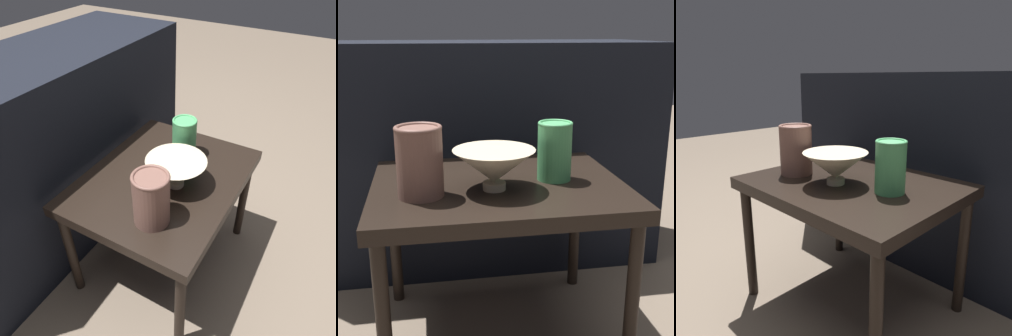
{
  "view_description": "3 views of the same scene",
  "coord_description": "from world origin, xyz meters",
  "views": [
    {
      "loc": [
        -0.82,
        -0.48,
        1.25
      ],
      "look_at": [
        -0.03,
        -0.03,
        0.55
      ],
      "focal_mm": 35.0,
      "sensor_mm": 36.0,
      "label": 1
    },
    {
      "loc": [
        -0.19,
        -1.21,
        0.89
      ],
      "look_at": [
        0.02,
        -0.03,
        0.53
      ],
      "focal_mm": 50.0,
      "sensor_mm": 36.0,
      "label": 2
    },
    {
      "loc": [
        0.73,
        -0.78,
        0.82
      ],
      "look_at": [
        -0.01,
        -0.03,
        0.53
      ],
      "focal_mm": 35.0,
      "sensor_mm": 36.0,
      "label": 3
    }
  ],
  "objects": [
    {
      "name": "vase_colorful_right",
      "position": [
        0.16,
        -0.0,
        0.56
      ],
      "size": [
        0.1,
        0.1,
        0.16
      ],
      "color": "#47995B",
      "rests_on": "table"
    },
    {
      "name": "bowl",
      "position": [
        -0.02,
        -0.06,
        0.54
      ],
      "size": [
        0.22,
        0.22,
        0.11
      ],
      "color": "#C1B293",
      "rests_on": "table"
    },
    {
      "name": "vase_textured_left",
      "position": [
        -0.21,
        -0.08,
        0.57
      ],
      "size": [
        0.12,
        0.12,
        0.18
      ],
      "color": "brown",
      "rests_on": "table"
    },
    {
      "name": "table",
      "position": [
        0.0,
        0.0,
        0.43
      ],
      "size": [
        0.69,
        0.54,
        0.48
      ],
      "color": "black",
      "rests_on": "ground_plane"
    },
    {
      "name": "ground_plane",
      "position": [
        0.0,
        0.0,
        0.0
      ],
      "size": [
        8.0,
        8.0,
        0.0
      ],
      "primitive_type": "plane",
      "color": "#6B5B4C"
    },
    {
      "name": "couch_backdrop",
      "position": [
        0.0,
        0.57,
        0.42
      ],
      "size": [
        1.36,
        0.5,
        0.84
      ],
      "color": "black",
      "rests_on": "ground_plane"
    }
  ]
}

